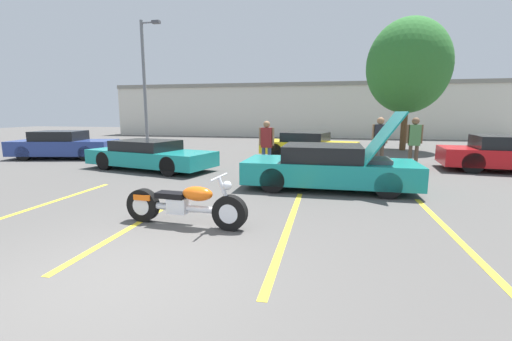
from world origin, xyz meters
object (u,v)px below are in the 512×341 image
at_px(spectator_near_motorcycle, 414,139).
at_px(spectator_midground, 380,139).
at_px(tree_background, 408,66).
at_px(motorcycle, 185,205).
at_px(parked_car_mid_left_row, 150,155).
at_px(parked_car_mid_right_row, 308,146).
at_px(light_pole, 146,79).
at_px(spectator_by_show_car, 267,142).
at_px(show_car_hood_open, 330,167).
at_px(parked_car_right_row, 511,154).
at_px(parked_car_left_row, 63,145).

bearing_deg(spectator_near_motorcycle, spectator_midground, -170.54).
bearing_deg(tree_background, spectator_midground, -106.85).
height_order(motorcycle, parked_car_mid_left_row, parked_car_mid_left_row).
bearing_deg(parked_car_mid_left_row, parked_car_mid_right_row, 53.69).
xyz_separation_m(light_pole, motorcycle, (7.86, -12.84, -3.54)).
distance_m(spectator_near_motorcycle, spectator_by_show_car, 5.05).
relative_size(spectator_near_motorcycle, spectator_by_show_car, 1.06).
xyz_separation_m(show_car_hood_open, spectator_near_motorcycle, (2.82, 3.36, 0.54)).
xyz_separation_m(show_car_hood_open, parked_car_right_row, (6.09, 4.01, 0.02)).
height_order(tree_background, spectator_near_motorcycle, tree_background).
relative_size(show_car_hood_open, parked_car_left_row, 0.99).
distance_m(show_car_hood_open, parked_car_right_row, 7.29).
bearing_deg(motorcycle, parked_car_left_row, 144.88).
relative_size(motorcycle, show_car_hood_open, 0.52).
relative_size(parked_car_mid_left_row, spectator_near_motorcycle, 2.68).
height_order(show_car_hood_open, spectator_by_show_car, show_car_hood_open).
xyz_separation_m(parked_car_right_row, spectator_midground, (-4.43, -0.84, 0.52)).
bearing_deg(spectator_midground, parked_car_mid_left_row, -170.58).
bearing_deg(spectator_near_motorcycle, parked_car_mid_left_row, -170.57).
bearing_deg(parked_car_right_row, parked_car_mid_right_row, 168.13).
distance_m(light_pole, parked_car_mid_left_row, 9.10).
height_order(light_pole, show_car_hood_open, light_pole).
bearing_deg(parked_car_mid_left_row, parked_car_left_row, 173.60).
bearing_deg(parked_car_mid_right_row, tree_background, 55.79).
bearing_deg(parked_car_mid_right_row, show_car_hood_open, -67.41).
xyz_separation_m(parked_car_left_row, spectator_by_show_car, (9.43, -1.63, 0.46)).
distance_m(parked_car_mid_left_row, parked_car_left_row, 5.64).
bearing_deg(light_pole, tree_background, 5.28).
distance_m(parked_car_right_row, spectator_near_motorcycle, 3.38).
height_order(spectator_near_motorcycle, spectator_by_show_car, spectator_near_motorcycle).
distance_m(light_pole, spectator_midground, 13.77).
distance_m(light_pole, spectator_by_show_car, 11.23).
bearing_deg(spectator_by_show_car, tree_background, 54.24).
bearing_deg(parked_car_mid_left_row, show_car_hood_open, -2.28).
bearing_deg(parked_car_left_row, parked_car_mid_right_row, 0.72).
distance_m(tree_background, parked_car_left_row, 17.24).
bearing_deg(show_car_hood_open, parked_car_right_row, 34.08).
distance_m(motorcycle, show_car_hood_open, 4.44).
height_order(parked_car_mid_left_row, parked_car_right_row, parked_car_right_row).
bearing_deg(parked_car_mid_right_row, parked_car_right_row, -3.46).
height_order(light_pole, parked_car_right_row, light_pole).
bearing_deg(motorcycle, spectator_midground, 62.97).
relative_size(light_pole, spectator_midground, 3.82).
height_order(parked_car_right_row, parked_car_left_row, parked_car_right_row).
xyz_separation_m(tree_background, parked_car_left_row, (-15.42, -6.68, -3.82)).
bearing_deg(spectator_by_show_car, spectator_midground, 14.36).
bearing_deg(spectator_by_show_car, parked_car_mid_right_row, 73.81).
distance_m(light_pole, spectator_near_motorcycle, 14.71).
xyz_separation_m(parked_car_right_row, spectator_near_motorcycle, (-3.27, -0.65, 0.52)).
distance_m(tree_background, parked_car_right_row, 7.85).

